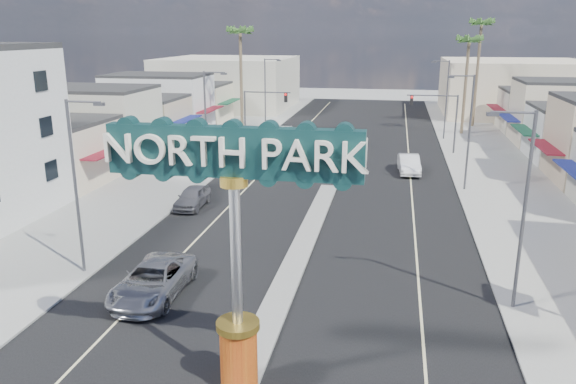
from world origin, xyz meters
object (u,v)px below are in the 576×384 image
at_px(traffic_signal_left, 261,107).
at_px(streetlight_l_far, 266,92).
at_px(streetlight_r_mid, 468,127).
at_px(streetlight_r_far, 445,96).
at_px(traffic_signal_right, 438,112).
at_px(car_parked_left, 192,197).
at_px(suv_left, 154,280).
at_px(streetlight_r_near, 521,202).
at_px(gateway_sign, 235,230).
at_px(palm_right_mid, 469,45).
at_px(palm_right_far, 481,29).
at_px(streetlight_l_near, 78,179).
at_px(palm_left_far, 240,37).
at_px(streetlight_l_mid, 208,119).
at_px(car_parked_right, 409,164).
at_px(city_bus, 274,149).

distance_m(traffic_signal_left, streetlight_l_far, 8.14).
bearing_deg(streetlight_r_mid, streetlight_r_far, 90.00).
height_order(traffic_signal_right, car_parked_left, traffic_signal_right).
height_order(streetlight_r_far, suv_left, streetlight_r_far).
distance_m(streetlight_r_near, car_parked_left, 23.18).
xyz_separation_m(gateway_sign, palm_right_mid, (13.00, 54.02, 4.67)).
height_order(traffic_signal_left, palm_right_far, palm_right_far).
bearing_deg(palm_right_far, streetlight_r_near, -95.02).
bearing_deg(palm_right_mid, streetlight_r_near, -93.19).
bearing_deg(palm_right_mid, streetlight_r_far, -122.69).
height_order(streetlight_l_near, palm_left_far, palm_left_far).
height_order(streetlight_l_mid, suv_left, streetlight_l_mid).
height_order(streetlight_l_near, streetlight_l_far, same).
xyz_separation_m(streetlight_l_far, car_parked_right, (16.79, -17.00, -4.26)).
bearing_deg(car_parked_left, streetlight_r_far, 56.49).
xyz_separation_m(streetlight_l_mid, palm_right_mid, (23.43, 26.00, 5.54)).
bearing_deg(car_parked_left, traffic_signal_right, 49.89).
height_order(palm_left_far, city_bus, palm_left_far).
bearing_deg(streetlight_l_mid, streetlight_r_near, -43.79).
bearing_deg(gateway_sign, palm_right_mid, 76.47).
height_order(streetlight_l_near, streetlight_r_near, same).
distance_m(streetlight_r_near, streetlight_r_far, 42.00).
bearing_deg(palm_left_far, traffic_signal_left, -57.57).
bearing_deg(traffic_signal_right, palm_left_far, 164.85).
height_order(streetlight_l_far, streetlight_r_mid, same).
bearing_deg(streetlight_l_mid, gateway_sign, -69.58).
relative_size(gateway_sign, streetlight_l_mid, 1.02).
bearing_deg(streetlight_l_near, streetlight_r_near, 0.00).
relative_size(streetlight_r_near, car_parked_right, 1.84).
relative_size(streetlight_l_far, palm_left_far, 0.69).
relative_size(streetlight_l_mid, city_bus, 0.80).
distance_m(traffic_signal_right, streetlight_r_near, 34.03).
distance_m(streetlight_l_far, palm_right_far, 28.29).
xyz_separation_m(streetlight_r_far, palm_right_far, (4.57, 10.00, 7.32)).
relative_size(streetlight_r_near, streetlight_r_mid, 1.00).
bearing_deg(streetlight_r_near, traffic_signal_right, 92.10).
bearing_deg(streetlight_l_near, traffic_signal_right, 60.01).
bearing_deg(car_parked_right, streetlight_r_mid, -55.31).
relative_size(streetlight_l_near, palm_left_far, 0.69).
bearing_deg(palm_right_far, city_bus, -128.32).
height_order(streetlight_r_near, car_parked_left, streetlight_r_near).
bearing_deg(car_parked_left, streetlight_r_near, -32.12).
height_order(streetlight_l_near, streetlight_r_mid, same).
distance_m(palm_right_far, city_bus, 35.54).
relative_size(streetlight_r_mid, car_parked_right, 1.84).
distance_m(streetlight_l_far, streetlight_r_far, 20.87).
xyz_separation_m(gateway_sign, palm_right_far, (15.00, 60.02, 6.46)).
xyz_separation_m(streetlight_r_near, suv_left, (-16.34, -1.83, -4.25)).
distance_m(streetlight_r_far, palm_right_far, 13.21).
bearing_deg(palm_right_mid, streetlight_l_far, -170.31).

